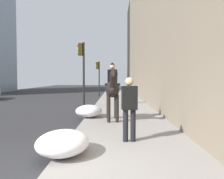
{
  "coord_description": "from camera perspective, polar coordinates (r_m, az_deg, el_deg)",
  "views": [
    {
      "loc": [
        -4.42,
        -1.31,
        1.79
      ],
      "look_at": [
        4.0,
        -1.19,
        1.4
      ],
      "focal_mm": 38.55,
      "sensor_mm": 36.0,
      "label": 1
    }
  ],
  "objects": [
    {
      "name": "traffic_light_far_curb",
      "position": [
        24.19,
        -3.28,
        3.97
      ],
      "size": [
        0.2,
        0.44,
        3.48
      ],
      "color": "black",
      "rests_on": "ground"
    },
    {
      "name": "snow_pile_far",
      "position": [
        10.53,
        -5.51,
        -5.07
      ],
      "size": [
        1.49,
        1.14,
        0.51
      ],
      "primitive_type": "ellipsoid",
      "color": "white",
      "rests_on": "sidewalk_slab"
    },
    {
      "name": "sidewalk_slab",
      "position": [
        4.76,
        5.74,
        -18.67
      ],
      "size": [
        120.0,
        3.39,
        0.12
      ],
      "primitive_type": "cube",
      "color": "gray",
      "rests_on": "ground"
    },
    {
      "name": "pedestrian_greeting",
      "position": [
        6.35,
        4.14,
        -3.62
      ],
      "size": [
        0.29,
        0.42,
        1.7
      ],
      "rotation": [
        0.0,
        0.0,
        0.09
      ],
      "color": "black",
      "rests_on": "sidewalk_slab"
    },
    {
      "name": "mounted_horse_near",
      "position": [
        9.45,
        0.12,
        0.34
      ],
      "size": [
        2.15,
        0.65,
        2.31
      ],
      "rotation": [
        0.0,
        0.0,
        3.2
      ],
      "color": "black",
      "rests_on": "sidewalk_slab"
    },
    {
      "name": "traffic_light_near_curb",
      "position": [
        13.97,
        -7.09,
        5.88
      ],
      "size": [
        0.2,
        0.44,
        3.85
      ],
      "color": "black",
      "rests_on": "ground"
    },
    {
      "name": "snow_pile_near",
      "position": [
        5.51,
        -11.59,
        -12.24
      ],
      "size": [
        1.5,
        1.15,
        0.52
      ],
      "primitive_type": "ellipsoid",
      "color": "white",
      "rests_on": "sidewalk_slab"
    }
  ]
}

